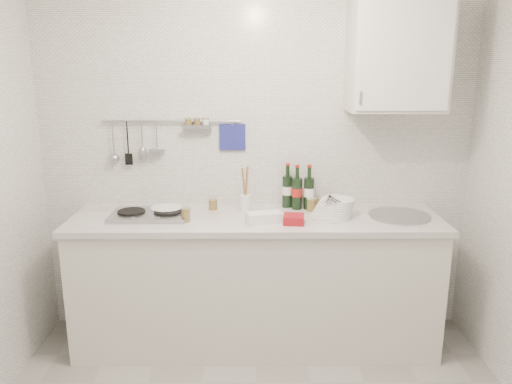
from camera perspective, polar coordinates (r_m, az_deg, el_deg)
back_wall at (r=3.51m, az=-0.05°, el=3.75°), size 3.00×0.02×2.50m
counter at (r=3.47m, az=0.08°, el=-10.53°), size 2.44×0.64×0.96m
wall_rail at (r=3.50m, az=-9.92°, el=6.42°), size 0.98×0.09×0.34m
wall_cabinet at (r=3.40m, az=15.86°, el=14.75°), size 0.60×0.38×0.70m
plate_stack_hob at (r=3.40m, az=-10.32°, el=-2.13°), size 0.23×0.23×0.04m
plate_stack_sink at (r=3.32m, az=8.89°, el=-1.87°), size 0.29×0.27×0.13m
wine_bottles at (r=3.47m, az=4.79°, el=0.62°), size 0.22×0.13×0.31m
butter_dish at (r=3.17m, az=0.94°, el=-2.95°), size 0.25×0.17×0.07m
strawberry_punnet at (r=3.16m, az=4.34°, el=-3.13°), size 0.14×0.14×0.05m
utensil_crock at (r=3.41m, az=-1.24°, el=-0.99°), size 0.08×0.08×0.31m
jar_a at (r=3.47m, az=-4.93°, el=-1.34°), size 0.06×0.06×0.08m
jar_b at (r=3.55m, az=6.78°, el=-1.06°), size 0.06×0.06×0.07m
jar_c at (r=3.44m, az=6.38°, el=-1.40°), size 0.07×0.07×0.09m
jar_d at (r=3.21m, az=-8.05°, el=-2.55°), size 0.06×0.06×0.10m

